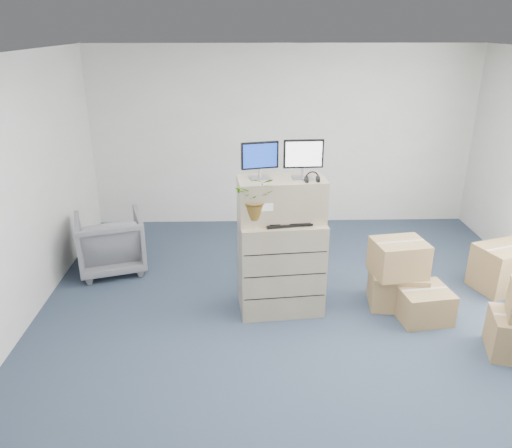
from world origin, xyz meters
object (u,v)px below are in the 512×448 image
object	(u,v)px
keyboard	(288,223)
office_chair	(110,240)
filing_cabinet_lower	(281,266)
monitor_right	(303,157)
potted_plant	(255,202)
water_bottle	(286,208)
monitor_left	(260,158)

from	to	relation	value
keyboard	office_chair	bearing A→B (deg)	142.56
filing_cabinet_lower	monitor_right	size ratio (longest dim) A/B	2.56
keyboard	potted_plant	distance (m)	0.42
keyboard	monitor_right	bearing A→B (deg)	32.73
office_chair	monitor_right	bearing A→B (deg)	140.16
potted_plant	office_chair	world-z (taller)	potted_plant
water_bottle	keyboard	bearing A→B (deg)	-87.71
keyboard	filing_cabinet_lower	bearing A→B (deg)	110.70
monitor_right	keyboard	size ratio (longest dim) A/B	0.85
filing_cabinet_lower	keyboard	bearing A→B (deg)	-64.55
keyboard	water_bottle	size ratio (longest dim) A/B	2.04
keyboard	water_bottle	distance (m)	0.20
filing_cabinet_lower	water_bottle	xyz separation A→B (m)	(0.05, 0.08, 0.66)
monitor_left	monitor_right	xyz separation A→B (m)	(0.45, 0.00, 0.01)
filing_cabinet_lower	potted_plant	bearing A→B (deg)	-164.70
filing_cabinet_lower	water_bottle	size ratio (longest dim) A/B	4.42
monitor_left	potted_plant	size ratio (longest dim) A/B	0.81
monitor_left	water_bottle	distance (m)	0.63
water_bottle	filing_cabinet_lower	bearing A→B (deg)	-124.23
filing_cabinet_lower	water_bottle	bearing A→B (deg)	50.20
filing_cabinet_lower	office_chair	xyz separation A→B (m)	(-2.17, 1.04, -0.12)
keyboard	office_chair	xyz separation A→B (m)	(-2.22, 1.14, -0.67)
water_bottle	potted_plant	size ratio (longest dim) A/B	0.50
monitor_left	office_chair	xyz separation A→B (m)	(-1.93, 0.99, -1.34)
water_bottle	office_chair	bearing A→B (deg)	156.45
monitor_right	office_chair	size ratio (longest dim) A/B	0.50
keyboard	water_bottle	world-z (taller)	water_bottle
filing_cabinet_lower	office_chair	size ratio (longest dim) A/B	1.27
water_bottle	office_chair	world-z (taller)	water_bottle
monitor_left	monitor_right	bearing A→B (deg)	-13.06
water_bottle	office_chair	size ratio (longest dim) A/B	0.29
filing_cabinet_lower	water_bottle	world-z (taller)	water_bottle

